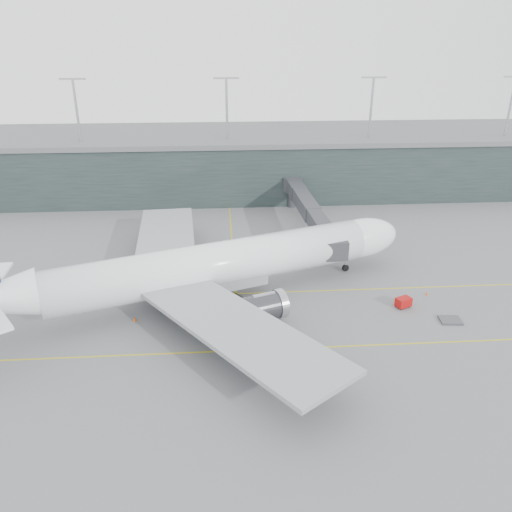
{
  "coord_description": "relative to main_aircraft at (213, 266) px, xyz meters",
  "views": [
    {
      "loc": [
        3.11,
        -74.84,
        37.24
      ],
      "look_at": [
        8.22,
        -4.0,
        6.48
      ],
      "focal_mm": 35.0,
      "sensor_mm": 36.0,
      "label": 1
    }
  ],
  "objects": [
    {
      "name": "taxiline_lead_main",
      "position": [
        3.52,
        25.3,
        -5.59
      ],
      "size": [
        0.25,
        60.0,
        0.02
      ],
      "primitive_type": "cube",
      "color": "gold",
      "rests_on": "ground"
    },
    {
      "name": "cone_wing_port",
      "position": [
        9.15,
        17.33,
        -5.24
      ],
      "size": [
        0.46,
        0.46,
        0.73
      ],
      "primitive_type": "cone",
      "color": "#D4680B",
      "rests_on": "ground"
    },
    {
      "name": "cone_wing_stbd",
      "position": [
        7.87,
        -14.92,
        -5.29
      ],
      "size": [
        0.39,
        0.39,
        0.62
      ],
      "primitive_type": "cone",
      "color": "#E8530C",
      "rests_on": "ground"
    },
    {
      "name": "main_aircraft",
      "position": [
        0.0,
        0.0,
        0.0
      ],
      "size": [
        68.84,
        63.54,
        19.97
      ],
      "rotation": [
        0.0,
        0.0,
        0.35
      ],
      "color": "white",
      "rests_on": "ground"
    },
    {
      "name": "cone_nose",
      "position": [
        33.81,
        -1.37,
        -5.28
      ],
      "size": [
        0.4,
        0.4,
        0.64
      ],
      "primitive_type": "cone",
      "color": "#DA4E0C",
      "rests_on": "ground"
    },
    {
      "name": "cone_tail",
      "position": [
        -11.34,
        -6.13,
        -5.22
      ],
      "size": [
        0.48,
        0.48,
        0.77
      ],
      "primitive_type": "cone",
      "color": "#D54D0B",
      "rests_on": "ground"
    },
    {
      "name": "taxiline_b",
      "position": [
        -1.48,
        -14.7,
        -5.59
      ],
      "size": [
        160.0,
        0.25,
        0.02
      ],
      "primitive_type": "cube",
      "color": "gold",
      "rests_on": "ground"
    },
    {
      "name": "ground",
      "position": [
        -1.48,
        5.3,
        -5.6
      ],
      "size": [
        320.0,
        320.0,
        0.0
      ],
      "primitive_type": "plane",
      "color": "#5C5C61",
      "rests_on": "ground"
    },
    {
      "name": "terminal",
      "position": [
        -1.48,
        63.3,
        2.02
      ],
      "size": [
        240.0,
        36.0,
        29.0
      ],
      "color": "#1E2929",
      "rests_on": "ground"
    },
    {
      "name": "uld_a",
      "position": [
        -5.49,
        15.07,
        -4.76
      ],
      "size": [
        1.91,
        1.6,
        1.6
      ],
      "rotation": [
        0.0,
        0.0,
        0.12
      ],
      "color": "#323136",
      "rests_on": "ground"
    },
    {
      "name": "jet_bridge",
      "position": [
        19.49,
        31.02,
        -0.1
      ],
      "size": [
        5.63,
        48.28,
        7.35
      ],
      "rotation": [
        0.0,
        0.0,
        0.04
      ],
      "color": "#303136",
      "rests_on": "ground"
    },
    {
      "name": "taxiline_a",
      "position": [
        -1.48,
        1.3,
        -5.59
      ],
      "size": [
        160.0,
        0.25,
        0.02
      ],
      "primitive_type": "cube",
      "color": "gold",
      "rests_on": "ground"
    },
    {
      "name": "baggage_dolly",
      "position": [
        34.1,
        -9.43,
        -5.42
      ],
      "size": [
        3.22,
        2.68,
        0.3
      ],
      "primitive_type": "cube",
      "rotation": [
        0.0,
        0.0,
        -0.1
      ],
      "color": "#3E3D42",
      "rests_on": "ground"
    },
    {
      "name": "uld_c",
      "position": [
        -1.53,
        15.27,
        -4.73
      ],
      "size": [
        2.01,
        1.7,
        1.66
      ],
      "rotation": [
        0.0,
        0.0,
        0.14
      ],
      "color": "#323136",
      "rests_on": "ground"
    },
    {
      "name": "gse_cart",
      "position": [
        28.69,
        -4.89,
        -4.74
      ],
      "size": [
        2.68,
        2.25,
        1.56
      ],
      "rotation": [
        0.0,
        0.0,
        0.42
      ],
      "color": "#9F0C0B",
      "rests_on": "ground"
    },
    {
      "name": "uld_b",
      "position": [
        -5.02,
        17.32,
        -4.55
      ],
      "size": [
        2.38,
        2.0,
        2.0
      ],
      "rotation": [
        0.0,
        0.0,
        -0.11
      ],
      "color": "#323136",
      "rests_on": "ground"
    }
  ]
}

